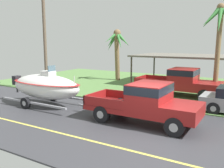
{
  "coord_description": "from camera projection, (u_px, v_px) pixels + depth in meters",
  "views": [
    {
      "loc": [
        3.63,
        -9.04,
        3.72
      ],
      "look_at": [
        -3.27,
        2.49,
        1.43
      ],
      "focal_mm": 39.59,
      "sensor_mm": 36.0,
      "label": 1
    }
  ],
  "objects": [
    {
      "name": "ground",
      "position": [
        196.0,
        96.0,
        17.2
      ],
      "size": [
        36.0,
        22.0,
        0.11
      ],
      "color": "#38383D"
    },
    {
      "name": "pickup_truck_towing",
      "position": [
        149.0,
        102.0,
        11.19
      ],
      "size": [
        5.48,
        2.11,
        1.9
      ],
      "color": "maroon",
      "rests_on": "ground"
    },
    {
      "name": "boat_on_trailer",
      "position": [
        45.0,
        86.0,
        14.47
      ],
      "size": [
        6.08,
        2.42,
        2.41
      ],
      "color": "gray",
      "rests_on": "ground"
    },
    {
      "name": "parked_pickup_background",
      "position": [
        183.0,
        81.0,
        16.97
      ],
      "size": [
        5.94,
        2.16,
        1.93
      ],
      "color": "maroon",
      "rests_on": "ground"
    },
    {
      "name": "carport_awning",
      "position": [
        184.0,
        56.0,
        21.08
      ],
      "size": [
        7.84,
        5.75,
        2.63
      ],
      "color": "#4C4238",
      "rests_on": "ground"
    },
    {
      "name": "palm_tree_near_left",
      "position": [
        117.0,
        44.0,
        23.59
      ],
      "size": [
        2.81,
        3.22,
        4.93
      ],
      "color": "brown",
      "rests_on": "ground"
    },
    {
      "name": "palm_tree_far_left",
      "position": [
        220.0,
        25.0,
        16.08
      ],
      "size": [
        2.55,
        2.78,
        6.19
      ],
      "color": "brown",
      "rests_on": "ground"
    },
    {
      "name": "utility_pole",
      "position": [
        45.0,
        39.0,
        18.7
      ],
      "size": [
        0.24,
        1.8,
        7.59
      ],
      "color": "brown",
      "rests_on": "ground"
    }
  ]
}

